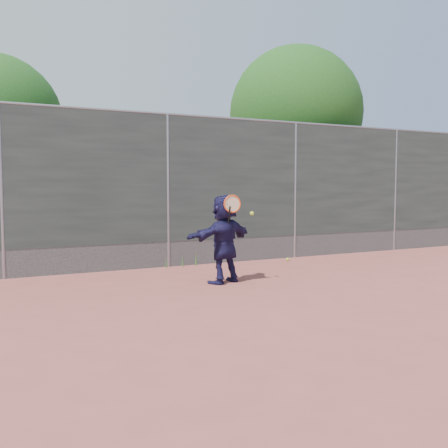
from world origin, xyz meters
name	(u,v)px	position (x,y,z in m)	size (l,w,h in m)	color
ground	(257,303)	(0.00, 0.00, 0.00)	(80.00, 80.00, 0.00)	#9E4C42
player	(224,239)	(0.26, 1.52, 0.73)	(1.35, 0.43, 1.46)	#19163E
ball_ground	(287,259)	(2.55, 3.10, 0.03)	(0.07, 0.07, 0.07)	#B6D930
fence	(168,187)	(0.00, 3.50, 1.58)	(20.00, 0.06, 3.03)	#38423D
swing_action	(234,206)	(0.34, 1.33, 1.28)	(0.57, 0.13, 0.51)	#ED4816
tree_right	(300,118)	(4.68, 5.75, 3.49)	(3.78, 3.60, 5.39)	#382314
tree_left	(1,126)	(-2.85, 6.55, 2.94)	(3.15, 3.00, 4.53)	#382314
weed_clump	(184,260)	(0.29, 3.38, 0.13)	(0.68, 0.07, 0.30)	#387226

